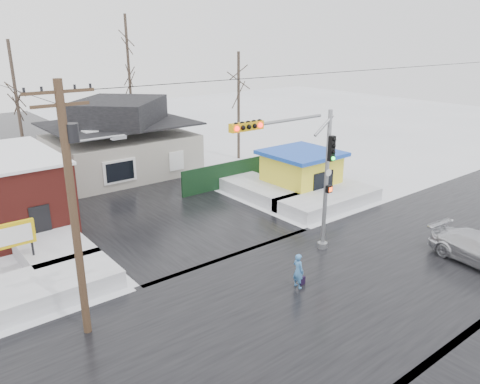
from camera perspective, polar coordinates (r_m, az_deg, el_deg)
ground at (r=19.83m, az=8.63°, el=-12.76°), size 120.00×120.00×0.00m
road_ns at (r=19.82m, az=8.64°, el=-12.73°), size 10.00×120.00×0.02m
road_ew at (r=19.82m, az=8.64°, el=-12.73°), size 120.00×10.00×0.02m
snowbank_nw at (r=21.10m, az=-24.22°, el=-11.02°), size 7.00×3.00×0.80m
snowbank_ne at (r=30.03m, az=10.76°, el=-0.90°), size 7.00×3.00×0.80m
snowbank_nside_w at (r=25.93m, az=-22.88°, el=-5.29°), size 3.00×8.00×0.80m
snowbank_nside_e at (r=32.05m, az=1.67°, el=0.68°), size 3.00×8.00×0.80m
traffic_signal at (r=21.55m, az=7.93°, el=3.05°), size 6.05×0.68×7.00m
utility_pole at (r=16.37m, az=-19.57°, el=-0.79°), size 3.15×0.44×9.00m
marquee_sign at (r=22.70m, az=-26.38°, el=-4.98°), size 2.20×0.21×2.55m
house at (r=37.18m, az=-14.40°, el=6.16°), size 10.40×8.40×5.76m
kiosk at (r=31.97m, az=7.44°, el=2.47°), size 4.60×4.60×2.88m
fence at (r=33.09m, az=-1.22°, el=2.17°), size 8.00×0.12×1.80m
tree_far_left at (r=38.37m, az=-26.03°, el=13.34°), size 3.00×3.00×10.00m
tree_far_mid at (r=43.52m, az=-13.62°, el=17.16°), size 3.00×3.00×12.00m
tree_far_right at (r=39.98m, az=-0.18°, el=14.14°), size 3.00×3.00×9.00m
pedestrian at (r=20.18m, az=7.11°, el=-9.55°), size 0.39×0.58×1.55m
shopping_bag at (r=20.69m, az=7.59°, el=-10.71°), size 0.29×0.14×0.35m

